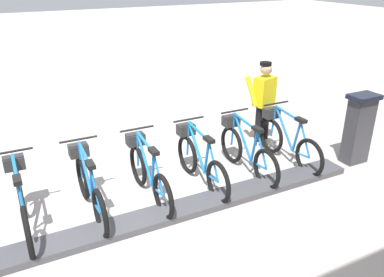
{
  "coord_description": "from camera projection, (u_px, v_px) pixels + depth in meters",
  "views": [
    {
      "loc": [
        -4.35,
        1.09,
        3.29
      ],
      "look_at": [
        0.5,
        -1.38,
        0.9
      ],
      "focal_mm": 36.77,
      "sensor_mm": 36.0,
      "label": 1
    }
  ],
  "objects": [
    {
      "name": "bike_docked_4",
      "position": [
        89.0,
        186.0,
        5.58
      ],
      "size": [
        1.72,
        0.54,
        1.02
      ],
      "color": "black",
      "rests_on": "ground"
    },
    {
      "name": "bike_docked_1",
      "position": [
        246.0,
        149.0,
        6.7
      ],
      "size": [
        1.72,
        0.54,
        1.02
      ],
      "color": "black",
      "rests_on": "ground"
    },
    {
      "name": "bike_docked_2",
      "position": [
        200.0,
        160.0,
        6.33
      ],
      "size": [
        1.72,
        0.54,
        1.02
      ],
      "color": "black",
      "rests_on": "ground"
    },
    {
      "name": "payment_kiosk",
      "position": [
        359.0,
        128.0,
        6.97
      ],
      "size": [
        0.36,
        0.52,
        1.28
      ],
      "color": "#38383D",
      "rests_on": "ground"
    },
    {
      "name": "worker_near_rack",
      "position": [
        263.0,
        101.0,
        7.59
      ],
      "size": [
        0.52,
        0.69,
        1.66
      ],
      "color": "white",
      "rests_on": "ground"
    },
    {
      "name": "bike_docked_0",
      "position": [
        287.0,
        140.0,
        7.07
      ],
      "size": [
        1.72,
        0.54,
        1.02
      ],
      "color": "black",
      "rests_on": "ground"
    },
    {
      "name": "dock_rail_base",
      "position": [
        118.0,
        228.0,
        5.31
      ],
      "size": [
        0.44,
        7.94,
        0.1
      ],
      "primitive_type": "cube",
      "color": "#47474C",
      "rests_on": "ground"
    },
    {
      "name": "ground_plane",
      "position": [
        118.0,
        231.0,
        5.33
      ],
      "size": [
        60.0,
        60.0,
        0.0
      ],
      "primitive_type": "plane",
      "color": "#B7ADA9"
    },
    {
      "name": "bike_docked_3",
      "position": [
        148.0,
        172.0,
        5.95
      ],
      "size": [
        1.72,
        0.54,
        1.02
      ],
      "color": "black",
      "rests_on": "ground"
    },
    {
      "name": "bike_docked_5",
      "position": [
        22.0,
        202.0,
        5.21
      ],
      "size": [
        1.72,
        0.54,
        1.02
      ],
      "color": "black",
      "rests_on": "ground"
    }
  ]
}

